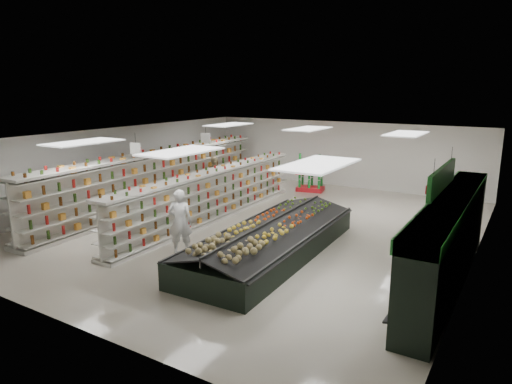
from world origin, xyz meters
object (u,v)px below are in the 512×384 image
Objects in this scene: gondola_center at (212,197)px; produce_island at (272,239)px; shopper_main at (180,222)px; soda_endcap at (311,174)px; shopper_background at (216,176)px; gondola_left at (159,181)px.

produce_island is (3.72, -2.05, -0.36)m from gondola_center.
soda_endcap is at bearing -118.34° from shopper_main.
shopper_main reaches higher than soda_endcap.
shopper_main is at bearing -122.89° from shopper_background.
soda_endcap is 9.71m from shopper_main.
gondola_left is at bearing -70.87° from shopper_main.
gondola_left is 1.81× the size of produce_island.
shopper_background reaches higher than soda_endcap.
gondola_center is 5.41× the size of shopper_main.
shopper_background is (-2.23, 3.25, 0.04)m from gondola_center.
soda_endcap is 0.93× the size of shopper_background.
gondola_left is 7.91× the size of soda_endcap.
shopper_main is at bearing -43.31° from gondola_left.
soda_endcap is 4.53m from shopper_background.
gondola_center reaches higher than soda_endcap.
shopper_main is at bearing -69.08° from gondola_center.
shopper_main is (-2.33, -1.36, 0.50)m from produce_island.
gondola_left reaches higher than soda_endcap.
gondola_center reaches higher than produce_island.
gondola_center is 6.39m from soda_endcap.
shopper_background is at bearing 138.27° from produce_island.
gondola_left is 3.16m from gondola_center.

